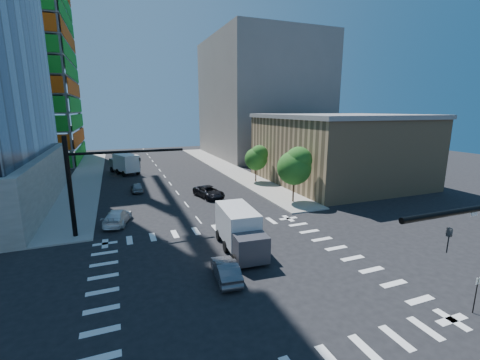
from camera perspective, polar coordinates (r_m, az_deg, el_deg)
name	(u,v)px	position (r m, az deg, el deg)	size (l,w,h in m)	color
ground	(240,273)	(23.57, 0.02, -16.25)	(160.00, 160.00, 0.00)	black
road_markings	(240,273)	(23.57, 0.02, -16.24)	(20.00, 20.00, 0.01)	silver
sidewalk_ne	(226,167)	(63.55, -2.59, 2.25)	(5.00, 60.00, 0.15)	#9A9591
sidewalk_nw	(87,177)	(60.52, -25.62, 0.51)	(5.00, 60.00, 0.15)	#9A9591
construction_building	(0,41)	(84.64, -36.91, 19.13)	(25.16, 34.50, 70.60)	slate
commercial_building	(337,148)	(52.87, 16.91, 5.39)	(20.50, 22.50, 10.60)	#9F835C
bg_building_ne	(261,98)	(81.93, 3.75, 14.30)	(24.00, 30.00, 28.00)	slate
signal_mast_nw	(88,177)	(31.40, -25.43, 0.54)	(10.20, 0.40, 9.00)	black
tree_south	(296,165)	(39.36, 9.85, 2.57)	(4.16, 4.16, 6.82)	#382316
tree_north	(257,157)	(50.11, 3.04, 4.02)	(3.54, 3.52, 5.78)	#382316
no_parking_sign	(476,291)	(23.15, 36.45, -15.58)	(0.30, 0.06, 2.20)	black
car_nb_far	(209,192)	(42.22, -5.56, -2.12)	(2.45, 5.31, 1.48)	black
car_sb_near	(117,217)	(34.75, -20.97, -6.14)	(2.06, 5.07, 1.47)	white
car_sb_mid	(137,187)	(47.13, -17.86, -1.24)	(1.53, 3.81, 1.30)	gray
car_sb_cross	(226,270)	(22.60, -2.54, -15.64)	(1.44, 4.13, 1.36)	#58575D
box_truck_near	(241,234)	(26.21, 0.17, -9.57)	(3.19, 6.60, 3.37)	black
box_truck_far	(124,165)	(61.45, -19.95, 2.57)	(5.10, 7.35, 3.55)	black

